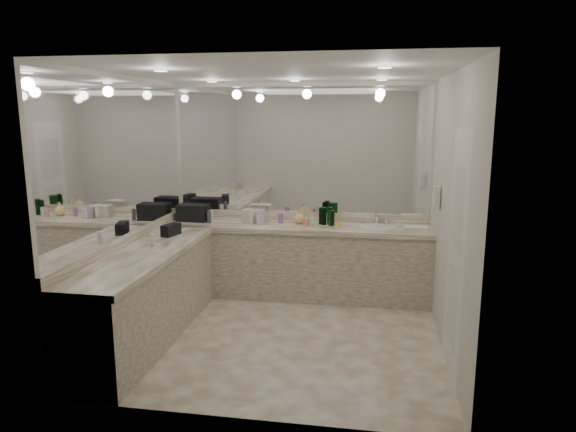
% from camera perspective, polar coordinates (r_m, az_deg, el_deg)
% --- Properties ---
extents(floor, '(3.20, 3.20, 0.00)m').
position_cam_1_polar(floor, '(5.38, -0.86, -13.05)').
color(floor, beige).
rests_on(floor, ground).
extents(ceiling, '(3.20, 3.20, 0.00)m').
position_cam_1_polar(ceiling, '(4.93, -0.95, 15.74)').
color(ceiling, white).
rests_on(ceiling, floor).
extents(wall_back, '(3.20, 0.02, 2.60)m').
position_cam_1_polar(wall_back, '(6.46, 1.46, 3.07)').
color(wall_back, beige).
rests_on(wall_back, floor).
extents(wall_left, '(0.02, 3.00, 2.60)m').
position_cam_1_polar(wall_left, '(5.50, -17.54, 1.15)').
color(wall_left, beige).
rests_on(wall_left, floor).
extents(wall_right, '(0.02, 3.00, 2.60)m').
position_cam_1_polar(wall_right, '(4.97, 17.57, 0.12)').
color(wall_right, beige).
rests_on(wall_right, floor).
extents(vanity_back_base, '(3.20, 0.60, 0.84)m').
position_cam_1_polar(vanity_back_base, '(6.35, 1.05, -5.20)').
color(vanity_back_base, beige).
rests_on(vanity_back_base, floor).
extents(vanity_back_top, '(3.20, 0.64, 0.06)m').
position_cam_1_polar(vanity_back_top, '(6.23, 1.05, -1.25)').
color(vanity_back_top, white).
rests_on(vanity_back_top, vanity_back_base).
extents(vanity_left_base, '(0.60, 2.40, 0.84)m').
position_cam_1_polar(vanity_left_base, '(5.33, -15.52, -8.84)').
color(vanity_left_base, beige).
rests_on(vanity_left_base, floor).
extents(vanity_left_top, '(0.64, 2.42, 0.06)m').
position_cam_1_polar(vanity_left_top, '(5.19, -15.68, -4.18)').
color(vanity_left_top, white).
rests_on(vanity_left_top, vanity_left_base).
extents(backsplash_back, '(3.20, 0.04, 0.10)m').
position_cam_1_polar(backsplash_back, '(6.49, 1.42, -0.02)').
color(backsplash_back, white).
rests_on(backsplash_back, vanity_back_top).
extents(backsplash_left, '(0.04, 3.00, 0.10)m').
position_cam_1_polar(backsplash_left, '(5.56, -17.14, -2.41)').
color(backsplash_left, white).
rests_on(backsplash_left, vanity_left_top).
extents(mirror_back, '(3.12, 0.01, 1.55)m').
position_cam_1_polar(mirror_back, '(6.39, 1.46, 7.27)').
color(mirror_back, white).
rests_on(mirror_back, wall_back).
extents(mirror_left, '(0.01, 2.92, 1.55)m').
position_cam_1_polar(mirror_left, '(5.44, -17.71, 6.08)').
color(mirror_left, white).
rests_on(mirror_left, wall_left).
extents(sink, '(0.44, 0.44, 0.03)m').
position_cam_1_polar(sink, '(6.17, 9.82, -1.29)').
color(sink, white).
rests_on(sink, vanity_back_top).
extents(faucet, '(0.24, 0.16, 0.14)m').
position_cam_1_polar(faucet, '(6.36, 9.83, -0.23)').
color(faucet, silver).
rests_on(faucet, vanity_back_top).
extents(wall_phone, '(0.06, 0.10, 0.24)m').
position_cam_1_polar(wall_phone, '(5.64, 16.17, 1.97)').
color(wall_phone, white).
rests_on(wall_phone, wall_right).
extents(door, '(0.02, 0.82, 2.10)m').
position_cam_1_polar(door, '(4.54, 18.10, -4.16)').
color(door, white).
rests_on(door, wall_right).
extents(black_toiletry_bag, '(0.38, 0.25, 0.21)m').
position_cam_1_polar(black_toiletry_bag, '(6.55, -10.46, 0.41)').
color(black_toiletry_bag, black).
rests_on(black_toiletry_bag, vanity_back_top).
extents(black_bag_spill, '(0.17, 0.26, 0.13)m').
position_cam_1_polar(black_bag_spill, '(5.81, -12.88, -1.47)').
color(black_bag_spill, black).
rests_on(black_bag_spill, vanity_left_top).
extents(cream_cosmetic_case, '(0.27, 0.17, 0.15)m').
position_cam_1_polar(cream_cosmetic_case, '(6.40, -3.84, 0.03)').
color(cream_cosmetic_case, beige).
rests_on(cream_cosmetic_case, vanity_back_top).
extents(hand_towel, '(0.27, 0.18, 0.04)m').
position_cam_1_polar(hand_towel, '(6.12, 14.06, -1.31)').
color(hand_towel, white).
rests_on(hand_towel, vanity_back_top).
extents(lotion_left, '(0.05, 0.05, 0.12)m').
position_cam_1_polar(lotion_left, '(5.37, -14.83, -2.63)').
color(lotion_left, white).
rests_on(lotion_left, vanity_left_top).
extents(soap_bottle_a, '(0.09, 0.09, 0.19)m').
position_cam_1_polar(soap_bottle_a, '(6.31, -4.06, 0.06)').
color(soap_bottle_a, white).
rests_on(soap_bottle_a, vanity_back_top).
extents(soap_bottle_b, '(0.12, 0.12, 0.20)m').
position_cam_1_polar(soap_bottle_b, '(6.24, -3.15, -0.01)').
color(soap_bottle_b, silver).
rests_on(soap_bottle_b, vanity_back_top).
extents(soap_bottle_c, '(0.18, 0.18, 0.18)m').
position_cam_1_polar(soap_bottle_c, '(6.27, 1.23, -0.05)').
color(soap_bottle_c, '#E9CE7D').
rests_on(soap_bottle_c, vanity_back_top).
extents(green_bottle_0, '(0.07, 0.07, 0.20)m').
position_cam_1_polar(green_bottle_0, '(6.25, 3.86, 0.01)').
color(green_bottle_0, '#0B4A19').
rests_on(green_bottle_0, vanity_back_top).
extents(green_bottle_1, '(0.06, 0.06, 0.21)m').
position_cam_1_polar(green_bottle_1, '(6.22, 4.01, -0.00)').
color(green_bottle_1, '#0B4A19').
rests_on(green_bottle_1, vanity_back_top).
extents(green_bottle_2, '(0.06, 0.06, 0.20)m').
position_cam_1_polar(green_bottle_2, '(6.29, 4.65, 0.08)').
color(green_bottle_2, '#0B4A19').
rests_on(green_bottle_2, vanity_back_top).
extents(green_bottle_3, '(0.07, 0.07, 0.19)m').
position_cam_1_polar(green_bottle_3, '(6.26, 3.77, -0.02)').
color(green_bottle_3, '#0B4A19').
rests_on(green_bottle_3, vanity_back_top).
extents(green_bottle_4, '(0.07, 0.07, 0.19)m').
position_cam_1_polar(green_bottle_4, '(6.18, 4.86, -0.22)').
color(green_bottle_4, '#0B4A19').
rests_on(green_bottle_4, vanity_back_top).
extents(amenity_bottle_0, '(0.06, 0.06, 0.14)m').
position_cam_1_polar(amenity_bottle_0, '(6.53, -8.56, 0.08)').
color(amenity_bottle_0, white).
rests_on(amenity_bottle_0, vanity_back_top).
extents(amenity_bottle_1, '(0.06, 0.06, 0.08)m').
position_cam_1_polar(amenity_bottle_1, '(6.16, 2.11, -0.71)').
color(amenity_bottle_1, '#E57F66').
rests_on(amenity_bottle_1, vanity_back_top).
extents(amenity_bottle_2, '(0.06, 0.06, 0.11)m').
position_cam_1_polar(amenity_bottle_2, '(6.30, -0.81, -0.30)').
color(amenity_bottle_2, '#9966B2').
rests_on(amenity_bottle_2, vanity_back_top).
extents(amenity_bottle_3, '(0.05, 0.05, 0.15)m').
position_cam_1_polar(amenity_bottle_3, '(6.40, -8.75, -0.10)').
color(amenity_bottle_3, '#3F3F4C').
rests_on(amenity_bottle_3, vanity_back_top).
extents(amenity_bottle_4, '(0.05, 0.05, 0.07)m').
position_cam_1_polar(amenity_bottle_4, '(6.10, 5.57, -0.95)').
color(amenity_bottle_4, '#F2D84C').
rests_on(amenity_bottle_4, vanity_back_top).
extents(amenity_bottle_5, '(0.05, 0.05, 0.07)m').
position_cam_1_polar(amenity_bottle_5, '(6.35, -2.29, -0.43)').
color(amenity_bottle_5, silver).
rests_on(amenity_bottle_5, vanity_back_top).
extents(amenity_bottle_6, '(0.06, 0.06, 0.13)m').
position_cam_1_polar(amenity_bottle_6, '(6.14, 2.61, -0.54)').
color(amenity_bottle_6, silver).
rests_on(amenity_bottle_6, vanity_back_top).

